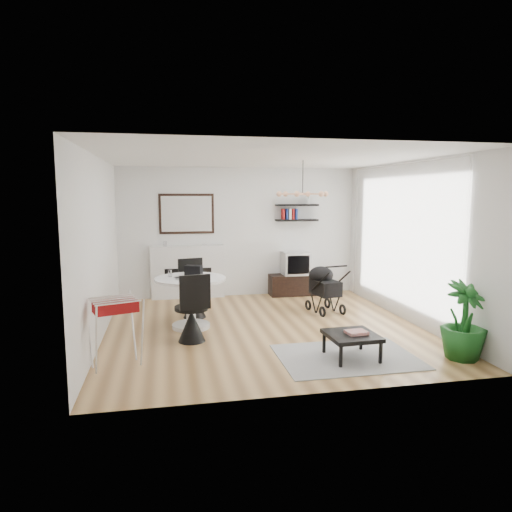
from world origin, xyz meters
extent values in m
plane|color=olive|center=(0.00, 0.00, 0.00)|extent=(5.00, 5.00, 0.00)
plane|color=white|center=(0.00, 0.00, 2.70)|extent=(5.00, 5.00, 0.00)
plane|color=white|center=(0.00, 2.50, 1.35)|extent=(5.00, 0.00, 5.00)
plane|color=white|center=(-2.50, 0.00, 1.35)|extent=(0.00, 5.00, 5.00)
plane|color=white|center=(2.50, 0.00, 1.35)|extent=(0.00, 5.00, 5.00)
cube|color=white|center=(2.40, 0.20, 1.35)|extent=(0.04, 3.60, 2.60)
cube|color=white|center=(-1.10, 2.42, 0.55)|extent=(1.50, 0.15, 1.10)
cube|color=black|center=(-1.10, 2.36, 0.48)|extent=(0.95, 0.06, 0.32)
cube|color=black|center=(-1.10, 2.48, 1.75)|extent=(1.12, 0.03, 0.82)
cube|color=white|center=(-1.10, 2.46, 1.75)|extent=(1.02, 0.01, 0.72)
cube|color=black|center=(1.21, 2.37, 1.60)|extent=(0.90, 0.25, 0.04)
cube|color=black|center=(1.21, 2.37, 1.92)|extent=(0.90, 0.25, 0.04)
cube|color=black|center=(1.21, 2.28, 0.22)|extent=(1.19, 0.42, 0.45)
cube|color=silver|center=(1.17, 2.28, 0.69)|extent=(0.56, 0.49, 0.49)
cube|color=black|center=(1.17, 2.04, 0.69)|extent=(0.47, 0.01, 0.39)
cylinder|color=white|center=(-1.16, 0.25, 0.03)|extent=(0.61, 0.61, 0.07)
cylinder|color=white|center=(-1.16, 0.25, 0.42)|extent=(0.15, 0.15, 0.72)
cylinder|color=white|center=(-1.16, 0.25, 0.80)|extent=(1.13, 1.13, 0.04)
imported|color=black|center=(-1.23, 0.17, 0.84)|extent=(0.39, 0.32, 0.03)
cube|color=black|center=(-1.10, 0.47, 0.91)|extent=(0.31, 0.25, 0.16)
cube|color=silver|center=(-1.01, 0.12, 0.83)|extent=(0.31, 0.25, 0.01)
cylinder|color=white|center=(-1.48, 0.42, 0.88)|extent=(0.07, 0.07, 0.11)
cylinder|color=black|center=(-1.07, 0.88, 0.50)|extent=(0.49, 0.49, 0.06)
cone|color=black|center=(-1.07, 0.88, 0.23)|extent=(0.40, 0.40, 0.46)
cube|color=black|center=(-1.12, 1.09, 0.77)|extent=(0.44, 0.14, 0.50)
cylinder|color=black|center=(-1.19, -0.44, 0.50)|extent=(0.49, 0.49, 0.06)
cone|color=black|center=(-1.19, -0.44, 0.23)|extent=(0.40, 0.40, 0.47)
cube|color=black|center=(-1.15, -0.66, 0.78)|extent=(0.44, 0.13, 0.50)
cube|color=maroon|center=(-2.17, -1.26, 0.78)|extent=(0.58, 0.44, 0.14)
cube|color=black|center=(1.31, 0.79, 0.45)|extent=(0.48, 0.63, 0.26)
ellipsoid|color=black|center=(1.27, 0.95, 0.66)|extent=(0.45, 0.45, 0.32)
cylinder|color=black|center=(1.37, 0.43, 0.90)|extent=(0.41, 0.11, 0.03)
torus|color=black|center=(1.05, 1.01, 0.09)|extent=(0.08, 0.20, 0.20)
torus|color=black|center=(1.46, 1.08, 0.09)|extent=(0.08, 0.20, 0.20)
torus|color=black|center=(1.15, 0.49, 0.09)|extent=(0.08, 0.20, 0.20)
torus|color=black|center=(1.56, 0.56, 0.09)|extent=(0.08, 0.20, 0.20)
cube|color=gray|center=(0.78, -1.51, 0.01)|extent=(1.80, 1.30, 0.01)
cube|color=black|center=(0.82, -1.57, 0.31)|extent=(0.66, 0.66, 0.05)
cube|color=black|center=(0.56, -1.85, 0.15)|extent=(0.04, 0.04, 0.27)
cube|color=black|center=(1.11, -1.83, 0.15)|extent=(0.04, 0.04, 0.27)
cube|color=black|center=(0.54, -1.31, 0.15)|extent=(0.04, 0.04, 0.27)
cube|color=black|center=(1.08, -1.29, 0.15)|extent=(0.04, 0.04, 0.27)
cube|color=#BD382F|center=(0.88, -1.59, 0.36)|extent=(0.28, 0.24, 0.04)
imported|color=#19581C|center=(2.25, -1.85, 0.51)|extent=(0.73, 0.73, 1.03)
camera|label=1|loc=(-1.53, -6.98, 2.14)|focal=32.00mm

